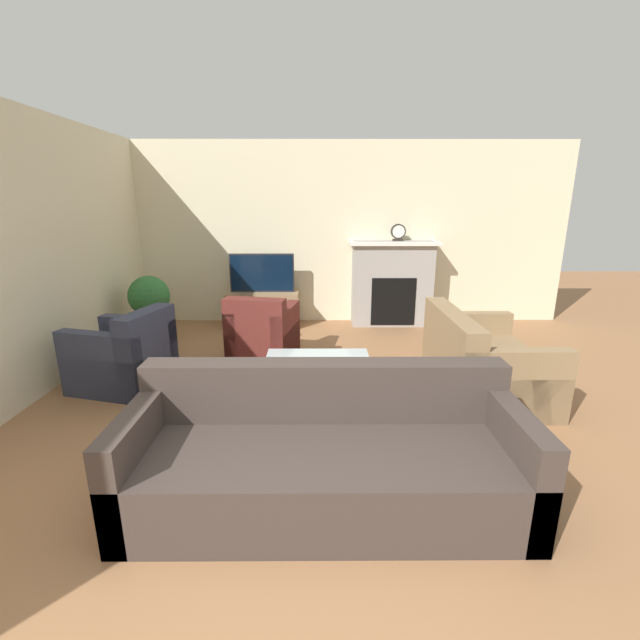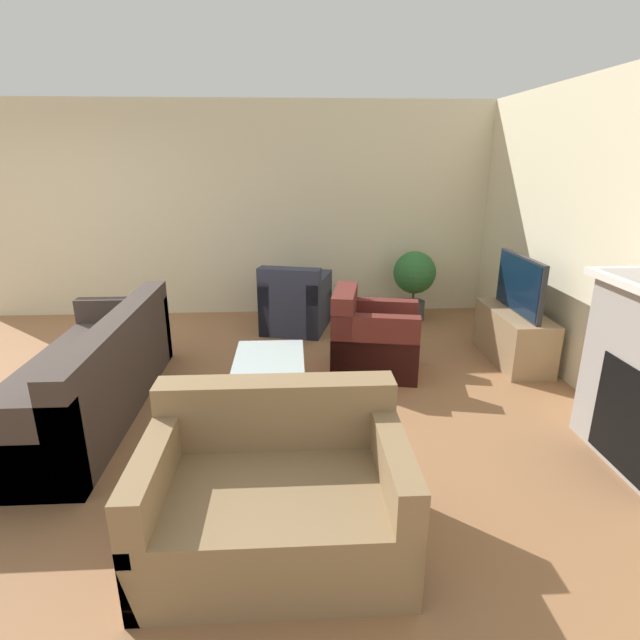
% 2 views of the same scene
% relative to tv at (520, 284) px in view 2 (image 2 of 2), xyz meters
% --- Properties ---
extents(ground_plane, '(20.00, 20.00, 0.00)m').
position_rel_tv_xyz_m(ground_plane, '(0.62, -4.82, -0.81)').
color(ground_plane, '#936642').
extents(wall_back, '(7.98, 0.06, 2.70)m').
position_rel_tv_xyz_m(wall_back, '(0.62, 0.33, 0.54)').
color(wall_back, beige).
rests_on(wall_back, ground_plane).
extents(wall_left, '(0.06, 8.13, 2.70)m').
position_rel_tv_xyz_m(wall_left, '(-1.90, -2.26, 0.54)').
color(wall_left, beige).
rests_on(wall_left, ground_plane).
extents(tv_stand, '(1.07, 0.44, 0.53)m').
position_rel_tv_xyz_m(tv_stand, '(0.00, 0.00, -0.55)').
color(tv_stand, '#997A56').
rests_on(tv_stand, ground_plane).
extents(tv, '(0.95, 0.06, 0.57)m').
position_rel_tv_xyz_m(tv, '(0.00, 0.00, 0.00)').
color(tv, '#232328').
rests_on(tv, tv_stand).
extents(couch_sectional, '(2.40, 0.90, 0.82)m').
position_rel_tv_xyz_m(couch_sectional, '(0.87, -3.95, -0.53)').
color(couch_sectional, '#3D332D').
rests_on(couch_sectional, ground_plane).
extents(couch_loveseat, '(0.94, 1.36, 0.82)m').
position_rel_tv_xyz_m(couch_loveseat, '(2.44, -2.36, -0.52)').
color(couch_loveseat, '#8C704C').
rests_on(couch_loveseat, ground_plane).
extents(armchair_by_window, '(1.01, 0.91, 0.82)m').
position_rel_tv_xyz_m(armchair_by_window, '(-1.13, -2.22, -0.51)').
color(armchair_by_window, '#33384C').
rests_on(armchair_by_window, ground_plane).
extents(armchair_accent, '(0.82, 0.92, 0.82)m').
position_rel_tv_xyz_m(armchair_accent, '(0.18, -1.50, -0.51)').
color(armchair_accent, '#5B231E').
rests_on(armchair_accent, ground_plane).
extents(coffee_table, '(1.00, 0.59, 0.39)m').
position_rel_tv_xyz_m(coffee_table, '(0.82, -2.47, -0.46)').
color(coffee_table, '#333338').
rests_on(coffee_table, ground_plane).
extents(potted_plant, '(0.54, 0.54, 0.89)m').
position_rel_tv_xyz_m(potted_plant, '(-1.42, -0.71, -0.26)').
color(potted_plant, '#47474C').
rests_on(potted_plant, ground_plane).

